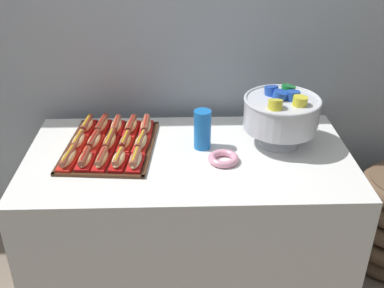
{
  "coord_description": "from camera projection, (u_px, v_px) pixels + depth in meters",
  "views": [
    {
      "loc": [
        -0.04,
        -1.86,
        1.87
      ],
      "look_at": [
        0.02,
        0.03,
        0.82
      ],
      "focal_mm": 43.41,
      "sensor_mm": 36.0,
      "label": 1
    }
  ],
  "objects": [
    {
      "name": "ground_plane",
      "position": [
        189.0,
        278.0,
        2.53
      ],
      "size": [
        10.0,
        10.0,
        0.0
      ],
      "primitive_type": "plane",
      "color": "#7A6B5B"
    },
    {
      "name": "back_wall",
      "position": [
        186.0,
        15.0,
        2.36
      ],
      "size": [
        6.0,
        0.1,
        2.6
      ],
      "primitive_type": "cube",
      "color": "#9EA8B2",
      "rests_on": "ground_plane"
    },
    {
      "name": "buffet_table",
      "position": [
        189.0,
        218.0,
        2.33
      ],
      "size": [
        1.51,
        0.8,
        0.78
      ],
      "color": "white",
      "rests_on": "ground_plane"
    },
    {
      "name": "serving_tray",
      "position": [
        110.0,
        147.0,
        2.21
      ],
      "size": [
        0.45,
        0.56,
        0.01
      ],
      "color": "#472B19",
      "rests_on": "buffet_table"
    },
    {
      "name": "hot_dog_0",
      "position": [
        68.0,
        159.0,
        2.05
      ],
      "size": [
        0.08,
        0.18,
        0.06
      ],
      "color": "red",
      "rests_on": "serving_tray"
    },
    {
      "name": "hot_dog_1",
      "position": [
        85.0,
        159.0,
        2.05
      ],
      "size": [
        0.08,
        0.16,
        0.06
      ],
      "color": "red",
      "rests_on": "serving_tray"
    },
    {
      "name": "hot_dog_2",
      "position": [
        102.0,
        159.0,
        2.05
      ],
      "size": [
        0.08,
        0.17,
        0.06
      ],
      "color": "red",
      "rests_on": "serving_tray"
    },
    {
      "name": "hot_dog_3",
      "position": [
        119.0,
        160.0,
        2.04
      ],
      "size": [
        0.08,
        0.16,
        0.06
      ],
      "color": "#B21414",
      "rests_on": "serving_tray"
    },
    {
      "name": "hot_dog_4",
      "position": [
        135.0,
        160.0,
        2.04
      ],
      "size": [
        0.08,
        0.16,
        0.06
      ],
      "color": "red",
      "rests_on": "serving_tray"
    },
    {
      "name": "hot_dog_5",
      "position": [
        78.0,
        141.0,
        2.2
      ],
      "size": [
        0.07,
        0.17,
        0.06
      ],
      "color": "red",
      "rests_on": "serving_tray"
    },
    {
      "name": "hot_dog_6",
      "position": [
        94.0,
        141.0,
        2.2
      ],
      "size": [
        0.08,
        0.17,
        0.06
      ],
      "color": "red",
      "rests_on": "serving_tray"
    },
    {
      "name": "hot_dog_7",
      "position": [
        110.0,
        141.0,
        2.19
      ],
      "size": [
        0.08,
        0.19,
        0.06
      ],
      "color": "#B21414",
      "rests_on": "serving_tray"
    },
    {
      "name": "hot_dog_8",
      "position": [
        125.0,
        142.0,
        2.19
      ],
      "size": [
        0.08,
        0.16,
        0.06
      ],
      "color": "red",
      "rests_on": "serving_tray"
    },
    {
      "name": "hot_dog_9",
      "position": [
        141.0,
        142.0,
        2.18
      ],
      "size": [
        0.09,
        0.17,
        0.06
      ],
      "color": "red",
      "rests_on": "serving_tray"
    },
    {
      "name": "hot_dog_10",
      "position": [
        87.0,
        125.0,
        2.34
      ],
      "size": [
        0.08,
        0.17,
        0.06
      ],
      "color": "#B21414",
      "rests_on": "serving_tray"
    },
    {
      "name": "hot_dog_11",
      "position": [
        102.0,
        125.0,
        2.34
      ],
      "size": [
        0.08,
        0.18,
        0.06
      ],
      "color": "#B21414",
      "rests_on": "serving_tray"
    },
    {
      "name": "hot_dog_12",
      "position": [
        116.0,
        126.0,
        2.34
      ],
      "size": [
        0.07,
        0.17,
        0.06
      ],
      "color": "red",
      "rests_on": "serving_tray"
    },
    {
      "name": "hot_dog_13",
      "position": [
        131.0,
        126.0,
        2.33
      ],
      "size": [
        0.08,
        0.18,
        0.06
      ],
      "color": "#B21414",
      "rests_on": "serving_tray"
    },
    {
      "name": "hot_dog_14",
      "position": [
        146.0,
        126.0,
        2.33
      ],
      "size": [
        0.07,
        0.18,
        0.06
      ],
      "color": "red",
      "rests_on": "serving_tray"
    },
    {
      "name": "punch_bowl",
      "position": [
        281.0,
        112.0,
        2.17
      ],
      "size": [
        0.36,
        0.36,
        0.28
      ],
      "color": "silver",
      "rests_on": "buffet_table"
    },
    {
      "name": "cup_stack",
      "position": [
        202.0,
        129.0,
        2.17
      ],
      "size": [
        0.08,
        0.08,
        0.19
      ],
      "color": "blue",
      "rests_on": "buffet_table"
    },
    {
      "name": "donut",
      "position": [
        223.0,
        159.0,
        2.09
      ],
      "size": [
        0.14,
        0.14,
        0.03
      ],
      "color": "pink",
      "rests_on": "buffet_table"
    }
  ]
}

